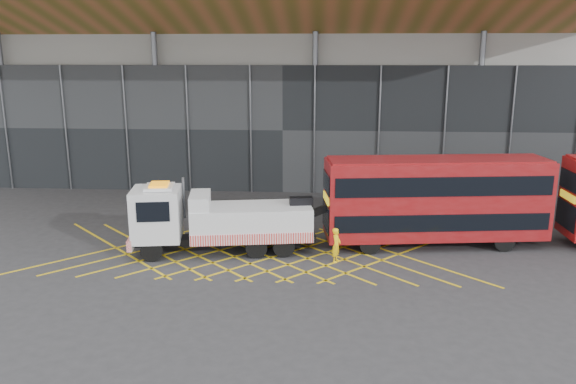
{
  "coord_description": "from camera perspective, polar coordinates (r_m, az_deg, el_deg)",
  "views": [
    {
      "loc": [
        4.7,
        -23.76,
        8.55
      ],
      "look_at": [
        3.0,
        1.5,
        2.4
      ],
      "focal_mm": 35.0,
      "sensor_mm": 36.0,
      "label": 1
    }
  ],
  "objects": [
    {
      "name": "construction_building",
      "position": [
        42.25,
        0.08,
        14.23
      ],
      "size": [
        55.0,
        23.97,
        18.0
      ],
      "color": "gray",
      "rests_on": "ground_plane"
    },
    {
      "name": "worker",
      "position": [
        23.99,
        4.93,
        -5.39
      ],
      "size": [
        0.51,
        0.63,
        1.49
      ],
      "primitive_type": "imported",
      "rotation": [
        0.0,
        0.0,
        1.25
      ],
      "color": "yellow",
      "rests_on": "ground_plane"
    },
    {
      "name": "bus_towed",
      "position": [
        26.42,
        14.75,
        -0.57
      ],
      "size": [
        10.25,
        3.56,
        4.08
      ],
      "rotation": [
        0.0,
        0.0,
        0.13
      ],
      "color": "maroon",
      "rests_on": "ground_plane"
    },
    {
      "name": "recovery_truck",
      "position": [
        25.04,
        -7.35,
        -2.8
      ],
      "size": [
        9.41,
        3.44,
        3.26
      ],
      "rotation": [
        0.0,
        0.0,
        0.16
      ],
      "color": "black",
      "rests_on": "ground_plane"
    },
    {
      "name": "ground_plane",
      "position": [
        25.69,
        -6.95,
        -5.89
      ],
      "size": [
        120.0,
        120.0,
        0.0
      ],
      "primitive_type": "plane",
      "color": "#2B2B2E"
    },
    {
      "name": "road_markings",
      "position": [
        25.44,
        -3.39,
        -6.0
      ],
      "size": [
        19.96,
        7.16,
        0.01
      ],
      "color": "gold",
      "rests_on": "ground_plane"
    }
  ]
}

